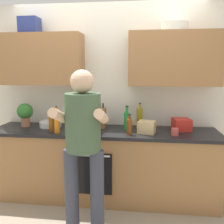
{
  "coord_description": "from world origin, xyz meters",
  "views": [
    {
      "loc": [
        0.47,
        -2.98,
        1.66
      ],
      "look_at": [
        0.12,
        -0.1,
        1.15
      ],
      "focal_mm": 39.78,
      "sensor_mm": 36.0,
      "label": 1
    }
  ],
  "objects_px": {
    "bottle_soy": "(85,119)",
    "knife_block": "(102,118)",
    "bottle_soda": "(127,120)",
    "bottle_water": "(87,119)",
    "person_standing": "(83,140)",
    "bottle_juice": "(57,122)",
    "potted_herb": "(25,113)",
    "bottle_syrup": "(51,122)",
    "grocery_bag_bread": "(147,127)",
    "bottle_oil": "(140,118)",
    "cup_ceramic": "(175,132)",
    "mixing_bowl": "(51,124)",
    "bottle_vinegar": "(129,126)",
    "grocery_bag_crisps": "(181,125)"
  },
  "relations": [
    {
      "from": "bottle_soy",
      "to": "knife_block",
      "type": "height_order",
      "value": "knife_block"
    },
    {
      "from": "bottle_soy",
      "to": "knife_block",
      "type": "xyz_separation_m",
      "value": [
        0.23,
        -0.04,
        0.03
      ]
    },
    {
      "from": "bottle_soda",
      "to": "bottle_water",
      "type": "height_order",
      "value": "bottle_water"
    },
    {
      "from": "person_standing",
      "to": "bottle_juice",
      "type": "distance_m",
      "value": 0.7
    },
    {
      "from": "knife_block",
      "to": "potted_herb",
      "type": "bearing_deg",
      "value": -177.16
    },
    {
      "from": "bottle_water",
      "to": "bottle_syrup",
      "type": "bearing_deg",
      "value": -174.03
    },
    {
      "from": "bottle_water",
      "to": "grocery_bag_bread",
      "type": "relative_size",
      "value": 1.67
    },
    {
      "from": "bottle_oil",
      "to": "cup_ceramic",
      "type": "relative_size",
      "value": 3.72
    },
    {
      "from": "bottle_soda",
      "to": "potted_herb",
      "type": "xyz_separation_m",
      "value": [
        -1.35,
        0.02,
        0.06
      ]
    },
    {
      "from": "person_standing",
      "to": "mixing_bowl",
      "type": "distance_m",
      "value": 1.05
    },
    {
      "from": "person_standing",
      "to": "bottle_oil",
      "type": "height_order",
      "value": "person_standing"
    },
    {
      "from": "bottle_juice",
      "to": "bottle_soy",
      "type": "height_order",
      "value": "bottle_juice"
    },
    {
      "from": "bottle_syrup",
      "to": "bottle_water",
      "type": "height_order",
      "value": "bottle_water"
    },
    {
      "from": "mixing_bowl",
      "to": "bottle_oil",
      "type": "bearing_deg",
      "value": 3.16
    },
    {
      "from": "bottle_vinegar",
      "to": "cup_ceramic",
      "type": "height_order",
      "value": "bottle_vinegar"
    },
    {
      "from": "bottle_syrup",
      "to": "bottle_water",
      "type": "relative_size",
      "value": 0.88
    },
    {
      "from": "bottle_soy",
      "to": "bottle_water",
      "type": "bearing_deg",
      "value": -70.95
    },
    {
      "from": "knife_block",
      "to": "grocery_bag_bread",
      "type": "bearing_deg",
      "value": -19.86
    },
    {
      "from": "person_standing",
      "to": "bottle_syrup",
      "type": "relative_size",
      "value": 5.73
    },
    {
      "from": "bottle_oil",
      "to": "knife_block",
      "type": "xyz_separation_m",
      "value": [
        -0.49,
        -0.04,
        -0.01
      ]
    },
    {
      "from": "bottle_water",
      "to": "cup_ceramic",
      "type": "relative_size",
      "value": 3.72
    },
    {
      "from": "bottle_vinegar",
      "to": "grocery_bag_crisps",
      "type": "xyz_separation_m",
      "value": [
        0.63,
        0.28,
        -0.03
      ]
    },
    {
      "from": "bottle_soda",
      "to": "potted_herb",
      "type": "relative_size",
      "value": 0.99
    },
    {
      "from": "person_standing",
      "to": "cup_ceramic",
      "type": "xyz_separation_m",
      "value": [
        0.94,
        0.59,
        -0.04
      ]
    },
    {
      "from": "cup_ceramic",
      "to": "bottle_oil",
      "type": "bearing_deg",
      "value": 143.39
    },
    {
      "from": "bottle_soy",
      "to": "knife_block",
      "type": "relative_size",
      "value": 0.79
    },
    {
      "from": "bottle_soy",
      "to": "bottle_soda",
      "type": "bearing_deg",
      "value": -11.08
    },
    {
      "from": "bottle_soda",
      "to": "mixing_bowl",
      "type": "xyz_separation_m",
      "value": [
        -1.01,
        0.04,
        -0.09
      ]
    },
    {
      "from": "bottle_water",
      "to": "grocery_bag_crisps",
      "type": "distance_m",
      "value": 1.17
    },
    {
      "from": "mixing_bowl",
      "to": "knife_block",
      "type": "bearing_deg",
      "value": 2.26
    },
    {
      "from": "person_standing",
      "to": "mixing_bowl",
      "type": "bearing_deg",
      "value": 127.81
    },
    {
      "from": "bottle_vinegar",
      "to": "knife_block",
      "type": "height_order",
      "value": "knife_block"
    },
    {
      "from": "bottle_soda",
      "to": "grocery_bag_crisps",
      "type": "distance_m",
      "value": 0.68
    },
    {
      "from": "person_standing",
      "to": "bottle_soy",
      "type": "relative_size",
      "value": 6.57
    },
    {
      "from": "bottle_water",
      "to": "bottle_soy",
      "type": "bearing_deg",
      "value": 109.05
    },
    {
      "from": "bottle_vinegar",
      "to": "bottle_soy",
      "type": "bearing_deg",
      "value": 150.26
    },
    {
      "from": "bottle_oil",
      "to": "bottle_juice",
      "type": "relative_size",
      "value": 1.03
    },
    {
      "from": "bottle_vinegar",
      "to": "bottle_oil",
      "type": "height_order",
      "value": "bottle_oil"
    },
    {
      "from": "bottle_water",
      "to": "mixing_bowl",
      "type": "distance_m",
      "value": 0.57
    },
    {
      "from": "bottle_juice",
      "to": "mixing_bowl",
      "type": "height_order",
      "value": "bottle_juice"
    },
    {
      "from": "bottle_soy",
      "to": "cup_ceramic",
      "type": "distance_m",
      "value": 1.17
    },
    {
      "from": "person_standing",
      "to": "bottle_oil",
      "type": "distance_m",
      "value": 1.04
    },
    {
      "from": "person_standing",
      "to": "bottle_juice",
      "type": "bearing_deg",
      "value": 130.11
    },
    {
      "from": "mixing_bowl",
      "to": "bottle_syrup",
      "type": "bearing_deg",
      "value": -65.9
    },
    {
      "from": "bottle_vinegar",
      "to": "bottle_soy",
      "type": "xyz_separation_m",
      "value": [
        -0.6,
        0.34,
        0.0
      ]
    },
    {
      "from": "person_standing",
      "to": "bottle_soy",
      "type": "xyz_separation_m",
      "value": [
        -0.19,
        0.9,
        0.03
      ]
    },
    {
      "from": "bottle_oil",
      "to": "knife_block",
      "type": "height_order",
      "value": "bottle_oil"
    },
    {
      "from": "mixing_bowl",
      "to": "grocery_bag_bread",
      "type": "distance_m",
      "value": 1.27
    },
    {
      "from": "bottle_water",
      "to": "bottle_juice",
      "type": "height_order",
      "value": "bottle_water"
    },
    {
      "from": "bottle_vinegar",
      "to": "bottle_water",
      "type": "height_order",
      "value": "bottle_water"
    }
  ]
}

